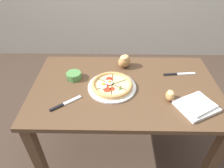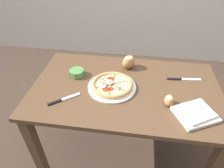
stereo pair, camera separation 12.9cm
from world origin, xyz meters
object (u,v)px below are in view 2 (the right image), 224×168
bread_piece_mid (169,100)px  bread_piece_near (128,62)px  knife_main (184,79)px  dining_table (125,100)px  napkin_folded (195,113)px  pizza (112,85)px  ramekin_bowl (77,73)px  knife_spare (64,99)px

bread_piece_mid → bread_piece_near: bearing=126.7°
bread_piece_near → bread_piece_mid: bearing=-53.3°
bread_piece_mid → knife_main: 0.29m
dining_table → napkin_folded: 0.47m
bread_piece_near → knife_main: size_ratio=0.57×
dining_table → pizza: 0.16m
ramekin_bowl → napkin_folded: 0.81m
dining_table → bread_piece_near: size_ratio=9.39×
pizza → knife_spare: 0.32m
bread_piece_near → knife_spare: 0.54m
knife_main → pizza: bearing=-167.9°
bread_piece_mid → knife_main: bread_piece_mid is taller
napkin_folded → knife_spare: bearing=178.7°
pizza → ramekin_bowl: bearing=159.3°
dining_table → napkin_folded: napkin_folded is taller
bread_piece_mid → dining_table: bearing=154.4°
napkin_folded → knife_spare: napkin_folded is taller
ramekin_bowl → bread_piece_mid: (0.62, -0.21, 0.01)m
pizza → bread_piece_near: bearing=71.1°
pizza → bread_piece_mid: (0.35, -0.11, 0.01)m
napkin_folded → bread_piece_near: size_ratio=2.05×
ramekin_bowl → napkin_folded: size_ratio=0.40×
bread_piece_near → pizza: bearing=-108.9°
dining_table → bread_piece_mid: bread_piece_mid is taller
pizza → ramekin_bowl: size_ratio=2.96×
dining_table → napkin_folded: size_ratio=4.59×
bread_piece_near → bread_piece_mid: 0.45m
dining_table → knife_spare: (-0.36, -0.17, 0.12)m
dining_table → ramekin_bowl: (-0.35, 0.08, 0.14)m
napkin_folded → knife_main: (-0.02, 0.33, -0.01)m
napkin_folded → bread_piece_mid: size_ratio=3.64×
napkin_folded → dining_table: bearing=154.7°
bread_piece_mid → knife_main: bearing=64.8°
ramekin_bowl → bread_piece_near: (0.35, 0.15, 0.03)m
knife_spare → bread_piece_mid: bearing=-33.7°
pizza → knife_main: size_ratio=1.36×
ramekin_bowl → bread_piece_near: bearing=23.3°
knife_main → bread_piece_near: bearing=160.5°
napkin_folded → knife_spare: 0.77m
knife_main → napkin_folded: bearing=-92.8°
dining_table → ramekin_bowl: 0.39m
pizza → bread_piece_mid: bread_piece_mid is taller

